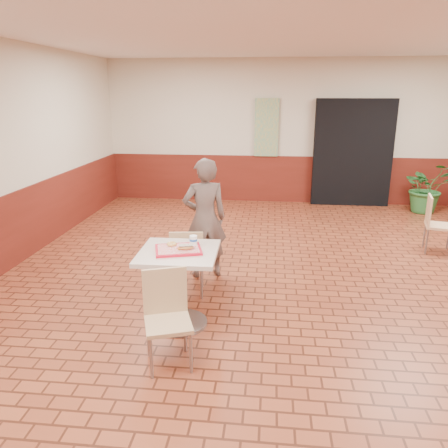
# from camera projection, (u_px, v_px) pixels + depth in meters

# --- Properties ---
(room_shell) EXTENTS (8.01, 10.01, 3.01)m
(room_shell) POSITION_uv_depth(u_px,v_px,m) (318.00, 175.00, 4.45)
(room_shell) COLOR brown
(room_shell) RESTS_ON ground
(wainscot_band) EXTENTS (8.00, 10.00, 1.00)m
(wainscot_band) POSITION_uv_depth(u_px,v_px,m) (312.00, 266.00, 4.74)
(wainscot_band) COLOR #561810
(wainscot_band) RESTS_ON ground
(corridor_doorway) EXTENTS (1.60, 0.22, 2.20)m
(corridor_doorway) POSITION_uv_depth(u_px,v_px,m) (352.00, 153.00, 9.09)
(corridor_doorway) COLOR black
(corridor_doorway) RESTS_ON ground
(promo_poster) EXTENTS (0.50, 0.03, 1.20)m
(promo_poster) POSITION_uv_depth(u_px,v_px,m) (267.00, 128.00, 9.19)
(promo_poster) COLOR gray
(promo_poster) RESTS_ON wainscot_band
(main_table) EXTENTS (0.77, 0.77, 0.81)m
(main_table) POSITION_uv_depth(u_px,v_px,m) (179.00, 276.00, 4.39)
(main_table) COLOR #C3AE9D
(main_table) RESTS_ON ground
(chair_main_front) EXTENTS (0.50, 0.50, 0.85)m
(chair_main_front) POSITION_uv_depth(u_px,v_px,m) (167.00, 312.00, 3.80)
(chair_main_front) COLOR tan
(chair_main_front) RESTS_ON ground
(chair_main_back) EXTENTS (0.43, 0.43, 0.82)m
(chair_main_back) POSITION_uv_depth(u_px,v_px,m) (187.00, 259.00, 5.05)
(chair_main_back) COLOR tan
(chair_main_back) RESTS_ON ground
(customer) EXTENTS (0.66, 0.54, 1.55)m
(customer) POSITION_uv_depth(u_px,v_px,m) (205.00, 219.00, 5.54)
(customer) COLOR brown
(customer) RESTS_ON ground
(serving_tray) EXTENTS (0.45, 0.35, 0.03)m
(serving_tray) POSITION_uv_depth(u_px,v_px,m) (178.00, 250.00, 4.31)
(serving_tray) COLOR red
(serving_tray) RESTS_ON main_table
(ring_donut) EXTENTS (0.12, 0.12, 0.03)m
(ring_donut) POSITION_uv_depth(u_px,v_px,m) (172.00, 244.00, 4.38)
(ring_donut) COLOR #DBA54F
(ring_donut) RESTS_ON serving_tray
(long_john_donut) EXTENTS (0.17, 0.11, 0.05)m
(long_john_donut) POSITION_uv_depth(u_px,v_px,m) (186.00, 247.00, 4.26)
(long_john_donut) COLOR #BE7337
(long_john_donut) RESTS_ON serving_tray
(paper_cup) EXTENTS (0.08, 0.08, 0.10)m
(paper_cup) POSITION_uv_depth(u_px,v_px,m) (193.00, 240.00, 4.38)
(paper_cup) COLOR white
(paper_cup) RESTS_ON serving_tray
(chair_second_left) EXTENTS (0.47, 0.47, 0.85)m
(chair_second_left) POSITION_uv_depth(u_px,v_px,m) (435.00, 221.00, 6.51)
(chair_second_left) COLOR #E4BA89
(chair_second_left) RESTS_ON ground
(potted_plant) EXTENTS (1.11, 1.04, 1.01)m
(potted_plant) POSITION_uv_depth(u_px,v_px,m) (426.00, 187.00, 8.66)
(potted_plant) COLOR #2A6A2F
(potted_plant) RESTS_ON ground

